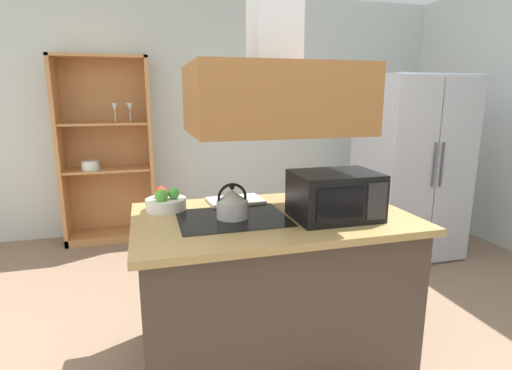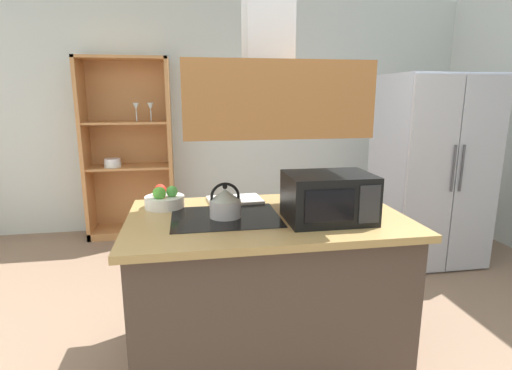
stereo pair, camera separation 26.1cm
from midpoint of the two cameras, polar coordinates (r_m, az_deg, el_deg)
wall_back at (r=4.86m, az=-9.71°, el=9.86°), size 6.00×0.12×2.70m
kitchen_island at (r=2.47m, az=-0.86°, el=-14.26°), size 1.56×0.96×0.90m
range_hood at (r=2.21m, az=-0.97°, el=15.50°), size 0.90×0.70×1.33m
refrigerator at (r=4.18m, az=19.35°, el=2.39°), size 0.90×0.77×1.76m
dish_cabinet at (r=4.69m, az=-21.82°, el=3.25°), size 0.95×0.40×1.97m
kettle at (r=2.24m, az=-6.73°, el=-2.68°), size 0.18×0.18×0.20m
cutting_board at (r=2.59m, az=-5.82°, el=-2.25°), size 0.36×0.27×0.02m
microwave at (r=2.23m, az=7.89°, el=-1.51°), size 0.46×0.35×0.26m
wine_glass_on_counter at (r=2.60m, az=5.73°, el=1.07°), size 0.08×0.08×0.21m
fruit_bowl at (r=2.48m, az=-15.66°, el=-2.36°), size 0.24×0.24×0.14m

